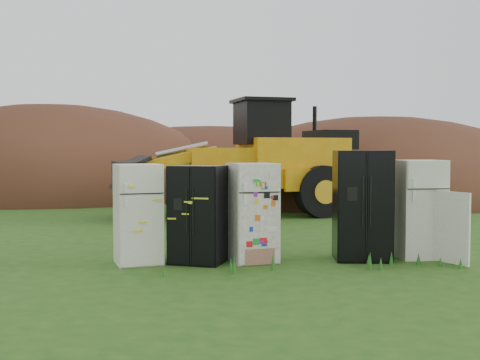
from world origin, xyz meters
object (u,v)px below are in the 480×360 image
object	(u,v)px
fridge_open_door	(419,209)
fridge_black_right	(362,205)
fridge_leftmost	(138,214)
fridge_sticker	(253,213)
wheel_loader	(233,157)
fridge_black_side	(198,214)

from	to	relation	value
fridge_open_door	fridge_black_right	bearing A→B (deg)	-177.11
fridge_leftmost	fridge_black_right	distance (m)	3.86
fridge_sticker	wheel_loader	size ratio (longest dim) A/B	0.24
fridge_leftmost	fridge_black_side	xyz separation A→B (m)	(1.00, -0.08, -0.01)
fridge_black_right	wheel_loader	world-z (taller)	wheel_loader
fridge_open_door	fridge_black_side	bearing A→B (deg)	179.51
fridge_leftmost	fridge_open_door	distance (m)	4.92
fridge_black_right	fridge_black_side	bearing A→B (deg)	-171.64
fridge_black_side	wheel_loader	distance (m)	7.23
fridge_leftmost	wheel_loader	size ratio (longest dim) A/B	0.24
fridge_black_side	fridge_black_right	world-z (taller)	fridge_black_right
fridge_black_side	fridge_open_door	distance (m)	3.92
fridge_leftmost	wheel_loader	distance (m)	7.40
fridge_leftmost	fridge_sticker	xyz separation A→B (m)	(1.94, -0.06, 0.01)
wheel_loader	fridge_black_side	bearing A→B (deg)	-110.89
fridge_black_side	fridge_sticker	world-z (taller)	fridge_sticker
fridge_black_side	wheel_loader	world-z (taller)	wheel_loader
fridge_sticker	wheel_loader	distance (m)	7.09
fridge_sticker	wheel_loader	bearing A→B (deg)	75.44
fridge_black_right	fridge_open_door	size ratio (longest dim) A/B	1.10
fridge_sticker	fridge_open_door	bearing A→B (deg)	-10.26
wheel_loader	fridge_sticker	bearing A→B (deg)	-103.41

